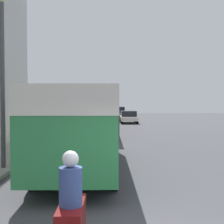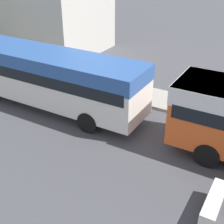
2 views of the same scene
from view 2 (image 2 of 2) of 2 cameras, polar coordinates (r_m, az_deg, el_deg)
name	(u,v)px [view 2 (image 2 of 2)]	position (r m, az deg, el deg)	size (l,w,h in m)	color
bus_following	(43,71)	(16.23, -12.43, 7.31)	(2.53, 11.01, 2.94)	silver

